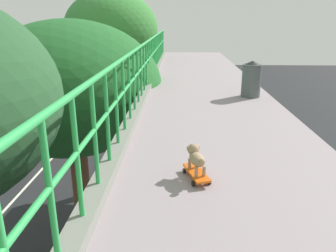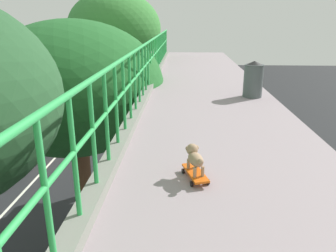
% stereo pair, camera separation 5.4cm
% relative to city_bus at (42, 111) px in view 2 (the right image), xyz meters
% --- Properties ---
extents(city_bus, '(2.53, 11.17, 3.52)m').
position_rel_city_bus_xyz_m(city_bus, '(0.00, 0.00, 0.00)').
color(city_bus, beige).
rests_on(city_bus, ground).
extents(roadside_tree_far, '(5.08, 5.08, 8.06)m').
position_rel_city_bus_xyz_m(roadside_tree_far, '(6.63, -12.31, 4.16)').
color(roadside_tree_far, brown).
rests_on(roadside_tree_far, ground).
extents(roadside_tree_farthest, '(4.02, 4.02, 9.21)m').
position_rel_city_bus_xyz_m(roadside_tree_farthest, '(6.69, -6.60, 5.53)').
color(roadside_tree_farthest, '#4D301F').
rests_on(roadside_tree_farthest, ground).
extents(toy_skateboard, '(0.30, 0.50, 0.08)m').
position_rel_city_bus_xyz_m(toy_skateboard, '(9.85, -18.03, 4.46)').
color(toy_skateboard, '#E25911').
rests_on(toy_skateboard, overpass_deck).
extents(small_dog, '(0.23, 0.39, 0.28)m').
position_rel_city_bus_xyz_m(small_dog, '(9.84, -18.00, 4.64)').
color(small_dog, '#A07F60').
rests_on(small_dog, toy_skateboard).
extents(litter_bin, '(0.43, 0.43, 0.80)m').
position_rel_city_bus_xyz_m(litter_bin, '(11.26, -14.01, 4.80)').
color(litter_bin, '#4B5354').
rests_on(litter_bin, overpass_deck).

